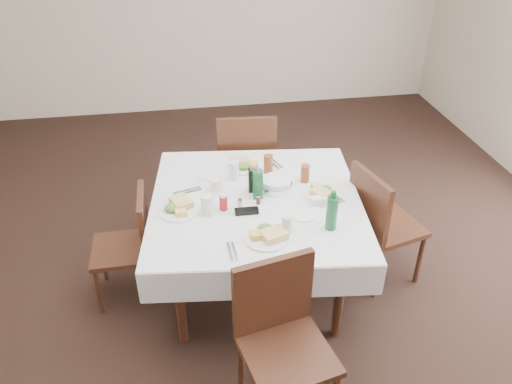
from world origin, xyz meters
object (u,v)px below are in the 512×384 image
Objects in this scene: water_n at (234,170)px; coffee_mug at (216,185)px; chair_north at (246,159)px; chair_south at (281,331)px; bread_basket at (276,184)px; green_bottle at (332,212)px; oil_cruet_green at (257,183)px; water_w at (207,205)px; ketchup_bottle at (223,202)px; water_e at (305,173)px; dining_table at (256,209)px; chair_west at (132,240)px; chair_east at (378,220)px; water_s at (287,224)px; oil_cruet_dark at (252,179)px.

water_n is 1.08× the size of coffee_mug.
chair_south is at bearing -92.72° from chair_north.
bread_basket is 0.84× the size of green_bottle.
green_bottle is (0.39, -0.41, 0.00)m from oil_cruet_green.
ketchup_bottle is at bearing 18.26° from water_w.
water_e is (0.49, -0.10, -0.01)m from water_n.
chair_north reaches higher than chair_south.
dining_table is 11.64× the size of water_n.
water_e reaches higher than chair_west.
chair_east is at bearing -19.53° from water_n.
ketchup_bottle is (-0.29, -0.98, 0.25)m from chair_north.
bread_basket is at bearing 166.66° from chair_east.
oil_cruet_green is at bearing -149.45° from bread_basket.
chair_west is 7.29× the size of ketchup_bottle.
chair_north is 1.31m from water_s.
oil_cruet_green reaches higher than water_s.
green_bottle is at bearing -64.17° from bread_basket.
water_w reaches higher than ketchup_bottle.
chair_east is 1.24m from water_w.
oil_cruet_green reaches higher than water_w.
chair_south is (-0.09, -1.85, -0.02)m from chair_north.
water_w is at bearing -157.03° from water_e.
chair_north is 1.05m from ketchup_bottle.
water_e is at bearing 18.67° from bread_basket.
coffee_mug is at bearing -177.01° from water_e.
oil_cruet_dark is at bearing 96.13° from dining_table.
chair_west is 6.03× the size of water_w.
dining_table is 0.27m from ketchup_bottle.
oil_cruet_dark reaches higher than dining_table.
chair_east is 8.11× the size of water_e.
oil_cruet_dark reaches higher than coffee_mug.
ketchup_bottle is 0.24m from coffee_mug.
ketchup_bottle reaches higher than dining_table.
green_bottle reaches higher than water_e.
chair_west is at bearing -176.97° from oil_cruet_dark.
chair_north is 0.82m from water_e.
water_s reaches higher than bread_basket.
chair_south is at bearing -134.94° from chair_east.
water_w is (-0.33, -0.12, 0.15)m from dining_table.
bread_basket is 0.42m from coffee_mug.
chair_south is 0.78m from green_bottle.
bread_basket is at bearing 35.14° from dining_table.
coffee_mug is (-0.26, 0.15, 0.12)m from dining_table.
chair_south is 1.11m from bread_basket.
chair_east is 3.50× the size of green_bottle.
chair_south is 0.65m from water_s.
oil_cruet_dark is 0.82× the size of green_bottle.
coffee_mug is (0.08, 0.27, -0.03)m from water_w.
ketchup_bottle is (-0.35, 0.30, -0.00)m from water_s.
bread_basket is at bearing -83.22° from chair_north.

